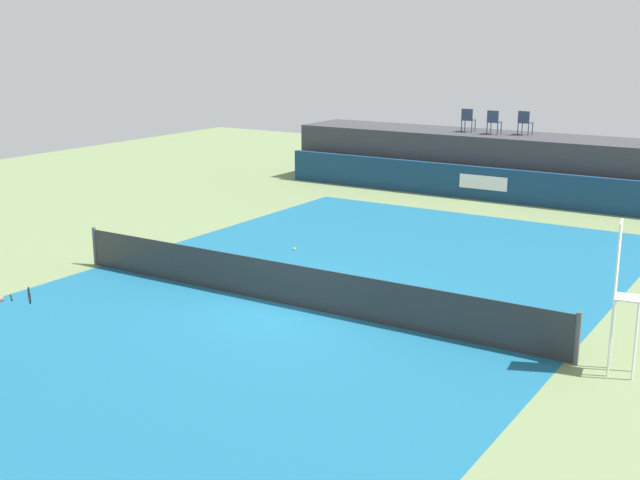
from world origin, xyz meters
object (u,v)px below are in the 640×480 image
object	(u,v)px
tennis_ball	(294,249)
net_post_near	(95,246)
umpire_chair	(622,287)
net_post_far	(577,339)
spectator_chair_left	(494,121)
spectator_chair_far_left	(468,119)
spectator_chair_center	(525,122)

from	to	relation	value
tennis_ball	net_post_near	bearing A→B (deg)	-131.33
umpire_chair	net_post_near	world-z (taller)	umpire_chair
net_post_near	net_post_far	world-z (taller)	same
spectator_chair_left	tennis_ball	size ratio (longest dim) A/B	13.06
net_post_near	tennis_ball	bearing A→B (deg)	48.67
spectator_chair_far_left	net_post_far	distance (m)	17.52
net_post_far	tennis_ball	distance (m)	9.75
spectator_chair_left	net_post_near	distance (m)	15.97
umpire_chair	spectator_chair_far_left	bearing A→B (deg)	121.02
spectator_chair_left	umpire_chair	world-z (taller)	spectator_chair_left
spectator_chair_far_left	spectator_chair_center	world-z (taller)	same
spectator_chair_far_left	spectator_chair_left	world-z (taller)	same
spectator_chair_far_left	tennis_ball	size ratio (longest dim) A/B	13.06
spectator_chair_left	spectator_chair_far_left	bearing A→B (deg)	170.10
spectator_chair_far_left	umpire_chair	xyz separation A→B (m)	(9.14, -15.20, -1.11)
spectator_chair_left	tennis_ball	distance (m)	11.41
net_post_near	net_post_far	xyz separation A→B (m)	(12.40, 0.00, 0.00)
spectator_chair_left	net_post_far	distance (m)	16.85
spectator_chair_far_left	spectator_chair_center	size ratio (longest dim) A/B	1.00
tennis_ball	net_post_far	bearing A→B (deg)	-24.25
spectator_chair_far_left	net_post_near	bearing A→B (deg)	-104.53
net_post_near	spectator_chair_left	bearing A→B (deg)	71.44
umpire_chair	net_post_far	bearing A→B (deg)	178.67
umpire_chair	net_post_far	world-z (taller)	umpire_chair
umpire_chair	net_post_near	distance (m)	13.13
spectator_chair_center	umpire_chair	size ratio (longest dim) A/B	0.32
spectator_chair_center	net_post_far	distance (m)	16.80
spectator_chair_center	net_post_far	world-z (taller)	spectator_chair_center
spectator_chair_left	net_post_far	bearing A→B (deg)	-63.84
spectator_chair_far_left	net_post_far	xyz separation A→B (m)	(8.46, -15.19, -2.19)
spectator_chair_far_left	net_post_near	world-z (taller)	spectator_chair_far_left
spectator_chair_center	umpire_chair	bearing A→B (deg)	-65.57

